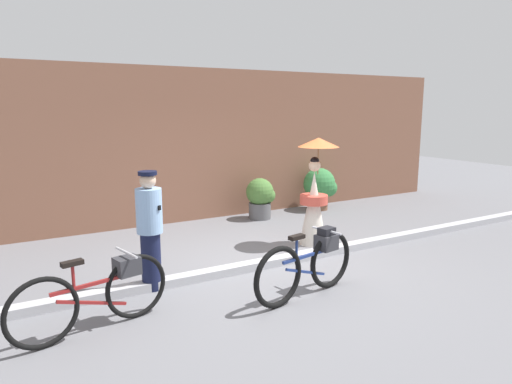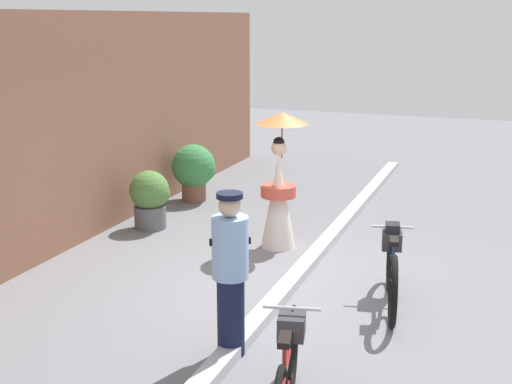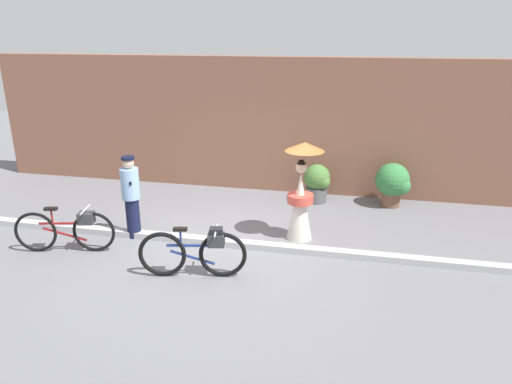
{
  "view_description": "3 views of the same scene",
  "coord_description": "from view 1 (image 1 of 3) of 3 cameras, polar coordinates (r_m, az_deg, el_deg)",
  "views": [
    {
      "loc": [
        -3.54,
        -5.7,
        2.39
      ],
      "look_at": [
        0.11,
        0.67,
        1.04
      ],
      "focal_mm": 32.08,
      "sensor_mm": 36.0,
      "label": 1
    },
    {
      "loc": [
        -7.29,
        -2.3,
        3.12
      ],
      "look_at": [
        0.22,
        0.56,
        1.05
      ],
      "focal_mm": 47.6,
      "sensor_mm": 36.0,
      "label": 2
    },
    {
      "loc": [
        2.18,
        -7.56,
        3.77
      ],
      "look_at": [
        0.4,
        0.65,
        0.86
      ],
      "focal_mm": 32.79,
      "sensor_mm": 36.0,
      "label": 3
    }
  ],
  "objects": [
    {
      "name": "ground_plane",
      "position": [
        7.12,
        1.94,
        -9.17
      ],
      "size": [
        30.0,
        30.0,
        0.0
      ],
      "primitive_type": "plane",
      "color": "slate"
    },
    {
      "name": "potted_plant_by_door",
      "position": [
        10.92,
        8.04,
        0.71
      ],
      "size": [
        0.77,
        0.75,
        1.0
      ],
      "color": "brown",
      "rests_on": "ground_plane"
    },
    {
      "name": "potted_plant_small",
      "position": [
        9.94,
        0.59,
        -0.61
      ],
      "size": [
        0.62,
        0.6,
        0.89
      ],
      "color": "#59595B",
      "rests_on": "ground_plane"
    },
    {
      "name": "sidewalk_curb",
      "position": [
        7.1,
        1.94,
        -8.72
      ],
      "size": [
        14.0,
        0.2,
        0.12
      ],
      "primitive_type": "cube",
      "color": "#B2B2B7",
      "rests_on": "ground_plane"
    },
    {
      "name": "bicycle_near_officer",
      "position": [
        5.33,
        -19.12,
        -11.78
      ],
      "size": [
        1.76,
        0.56,
        0.85
      ],
      "color": "black",
      "rests_on": "ground_plane"
    },
    {
      "name": "person_officer",
      "position": [
        6.16,
        -13.11,
        -4.38
      ],
      "size": [
        0.34,
        0.35,
        1.59
      ],
      "color": "#141938",
      "rests_on": "ground_plane"
    },
    {
      "name": "person_with_parasol",
      "position": [
        8.07,
        7.32,
        -0.22
      ],
      "size": [
        0.71,
        0.71,
        1.89
      ],
      "color": "silver",
      "rests_on": "ground_plane"
    },
    {
      "name": "building_wall",
      "position": [
        9.88,
        -8.75,
        5.78
      ],
      "size": [
        14.0,
        0.4,
        3.21
      ],
      "primitive_type": "cube",
      "color": "brown",
      "rests_on": "ground_plane"
    },
    {
      "name": "bicycle_far_side",
      "position": [
        5.95,
        6.63,
        -8.76
      ],
      "size": [
        1.72,
        0.52,
        0.85
      ],
      "color": "black",
      "rests_on": "ground_plane"
    }
  ]
}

